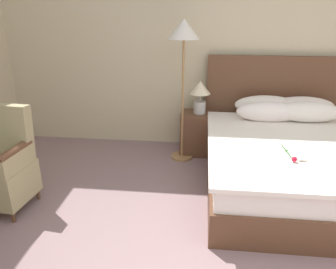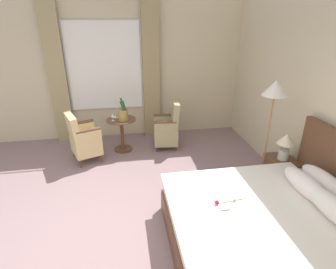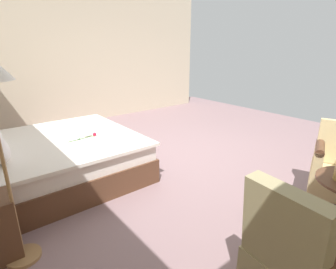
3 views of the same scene
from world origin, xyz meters
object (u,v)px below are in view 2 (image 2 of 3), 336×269
side_table_round (122,132)px  wine_glass_near_bucket (124,112)px  armchair_facing_bed (83,139)px  snack_plate (117,117)px  bedside_lamp (286,143)px  armchair_by_window (168,128)px  floor_lamp_brass (274,98)px  champagne_bucket (123,113)px  nightstand (279,175)px  bed (272,225)px  wine_glass_near_edge (113,116)px

side_table_round → wine_glass_near_bucket: (-0.14, 0.07, 0.39)m
armchair_facing_bed → snack_plate: bearing=125.9°
bedside_lamp → armchair_by_window: (-1.85, -1.46, -0.41)m
armchair_by_window → armchair_facing_bed: 1.70m
floor_lamp_brass → champagne_bucket: (-1.60, -2.17, -0.65)m
nightstand → champagne_bucket: size_ratio=1.18×
champagne_bucket → wine_glass_near_bucket: 0.20m
floor_lamp_brass → armchair_by_window: bearing=-142.1°
wine_glass_near_bucket → snack_plate: 0.18m
champagne_bucket → wine_glass_near_bucket: bearing=174.4°
nightstand → bedside_lamp: 0.55m
snack_plate → armchair_facing_bed: bearing=-54.1°
snack_plate → bedside_lamp: bearing=51.2°
side_table_round → champagne_bucket: 0.43m
wine_glass_near_bucket → bedside_lamp: bearing=49.4°
champagne_bucket → wine_glass_near_bucket: size_ratio=3.23×
bed → nightstand: bed is taller
armchair_facing_bed → floor_lamp_brass: bearing=65.8°
bed → champagne_bucket: bearing=-150.5°
wine_glass_near_bucket → nightstand: bearing=49.4°
floor_lamp_brass → bed: bearing=-23.8°
armchair_by_window → armchair_facing_bed: bearing=-79.4°
bed → side_table_round: (-2.92, -1.67, 0.06)m
bed → champagne_bucket: size_ratio=4.54×
champagne_bucket → wine_glass_near_edge: size_ratio=3.36×
wine_glass_near_bucket → armchair_by_window: (0.15, 0.88, -0.36)m
champagne_bucket → armchair_by_window: champagne_bucket is taller
champagne_bucket → wine_glass_near_bucket: (-0.20, 0.02, -0.03)m
champagne_bucket → bedside_lamp: bearing=52.6°
armchair_facing_bed → wine_glass_near_edge: bearing=115.0°
floor_lamp_brass → champagne_bucket: floor_lamp_brass is taller
snack_plate → armchair_by_window: size_ratio=0.16×
armchair_facing_bed → wine_glass_near_bucket: bearing=120.4°
nightstand → champagne_bucket: 3.02m
floor_lamp_brass → side_table_round: floor_lamp_brass is taller
bedside_lamp → champagne_bucket: (-1.80, -2.36, -0.01)m
bed → wine_glass_near_edge: bearing=-147.5°
bedside_lamp → armchair_by_window: bearing=-141.6°
snack_plate → armchair_by_window: (0.15, 1.02, -0.26)m
armchair_by_window → bedside_lamp: bearing=38.4°
floor_lamp_brass → armchair_by_window: size_ratio=1.73×
bed → snack_plate: size_ratio=13.85×
bedside_lamp → wine_glass_near_edge: bedside_lamp is taller
nightstand → wine_glass_near_bucket: 3.12m
side_table_round → wine_glass_near_edge: 0.42m
nightstand → wine_glass_near_bucket: wine_glass_near_bucket is taller
side_table_round → snack_plate: 0.33m
champagne_bucket → nightstand: bearing=52.6°
wine_glass_near_edge → bedside_lamp: bearing=54.9°
nightstand → wine_glass_near_edge: (-1.80, -2.56, 0.50)m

